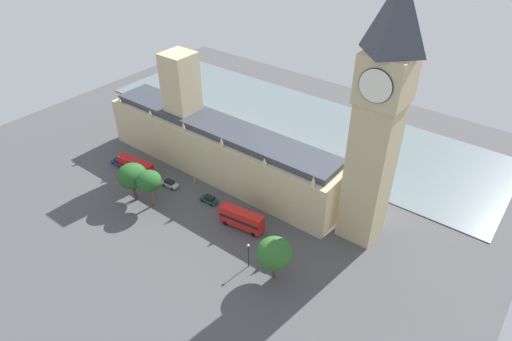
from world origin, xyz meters
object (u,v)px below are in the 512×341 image
(parliament_building, at_px, (216,144))
(double_decker_bus_kerbside, at_px, (136,167))
(pedestrian_near_tower, at_px, (249,210))
(street_lamp_slot_11, at_px, (133,186))
(car_silver_opposite_hall, at_px, (170,184))
(street_lamp_slot_10, at_px, (248,251))
(plane_tree_leading, at_px, (132,176))
(car_blue_midblock, at_px, (118,162))
(clock_tower, at_px, (379,118))
(double_decker_bus_corner, at_px, (242,219))
(pedestrian_trailing, at_px, (194,181))
(plane_tree_under_trees, at_px, (274,253))
(car_dark_green_far_end, at_px, (209,199))
(plane_tree_by_river_gate, at_px, (149,181))

(parliament_building, xyz_separation_m, double_decker_bus_kerbside, (15.07, -14.68, -5.30))
(pedestrian_near_tower, bearing_deg, street_lamp_slot_11, 160.95)
(double_decker_bus_kerbside, distance_m, street_lamp_slot_11, 11.09)
(car_silver_opposite_hall, bearing_deg, parliament_building, 157.64)
(street_lamp_slot_10, bearing_deg, plane_tree_leading, -91.03)
(plane_tree_leading, bearing_deg, car_blue_midblock, -113.40)
(clock_tower, height_order, plane_tree_leading, clock_tower)
(double_decker_bus_corner, relative_size, pedestrian_trailing, 6.78)
(street_lamp_slot_10, bearing_deg, clock_tower, 150.44)
(double_decker_bus_corner, bearing_deg, plane_tree_under_trees, -125.04)
(car_dark_green_far_end, xyz_separation_m, pedestrian_trailing, (-3.33, -8.22, -0.18))
(parliament_building, relative_size, car_dark_green_far_end, 14.90)
(plane_tree_by_river_gate, height_order, street_lamp_slot_10, plane_tree_by_river_gate)
(double_decker_bus_kerbside, height_order, street_lamp_slot_10, street_lamp_slot_10)
(double_decker_bus_corner, bearing_deg, plane_tree_by_river_gate, 100.55)
(parliament_building, height_order, double_decker_bus_kerbside, parliament_building)
(plane_tree_leading, distance_m, plane_tree_under_trees, 41.43)
(car_silver_opposite_hall, xyz_separation_m, street_lamp_slot_11, (9.25, -2.37, 3.76))
(clock_tower, distance_m, car_blue_midblock, 71.89)
(plane_tree_by_river_gate, relative_size, plane_tree_under_trees, 1.00)
(car_dark_green_far_end, height_order, plane_tree_leading, plane_tree_leading)
(street_lamp_slot_11, bearing_deg, plane_tree_by_river_gate, 106.23)
(clock_tower, height_order, street_lamp_slot_11, clock_tower)
(car_dark_green_far_end, xyz_separation_m, plane_tree_leading, (9.84, -15.11, 5.95))
(clock_tower, bearing_deg, pedestrian_trailing, -77.48)
(parliament_building, height_order, clock_tower, clock_tower)
(parliament_building, xyz_separation_m, double_decker_bus_corner, (14.08, 19.94, -5.30))
(car_dark_green_far_end, bearing_deg, plane_tree_by_river_gate, 130.69)
(double_decker_bus_kerbside, bearing_deg, car_silver_opposite_hall, -85.16)
(car_silver_opposite_hall, bearing_deg, clock_tower, 102.61)
(double_decker_bus_kerbside, xyz_separation_m, street_lamp_slot_11, (7.40, 8.02, 2.01))
(double_decker_bus_kerbside, bearing_deg, double_decker_bus_corner, -93.63)
(parliament_building, distance_m, pedestrian_trailing, 11.16)
(double_decker_bus_kerbside, bearing_deg, plane_tree_leading, -136.77)
(plane_tree_by_river_gate, bearing_deg, parliament_building, 174.88)
(car_silver_opposite_hall, height_order, double_decker_bus_corner, double_decker_bus_corner)
(parliament_building, distance_m, plane_tree_under_trees, 40.49)
(pedestrian_trailing, xyz_separation_m, street_lamp_slot_11, (13.96, -6.34, 3.93))
(clock_tower, height_order, car_dark_green_far_end, clock_tower)
(parliament_building, height_order, plane_tree_leading, parliament_building)
(clock_tower, distance_m, plane_tree_by_river_gate, 53.02)
(plane_tree_leading, height_order, plane_tree_under_trees, same)
(car_dark_green_far_end, xyz_separation_m, double_decker_bus_corner, (2.24, 12.05, 1.75))
(pedestrian_near_tower, height_order, plane_tree_under_trees, plane_tree_under_trees)
(car_dark_green_far_end, bearing_deg, clock_tower, -72.09)
(street_lamp_slot_11, bearing_deg, double_decker_bus_kerbside, -132.69)
(parliament_building, relative_size, street_lamp_slot_11, 10.36)
(double_decker_bus_kerbside, distance_m, pedestrian_near_tower, 33.31)
(car_blue_midblock, distance_m, plane_tree_by_river_gate, 22.92)
(double_decker_bus_corner, bearing_deg, car_dark_green_far_end, 72.26)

